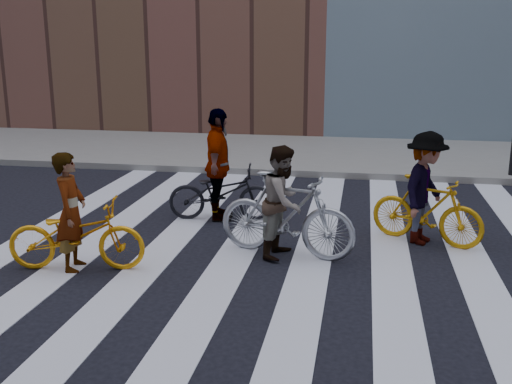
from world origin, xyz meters
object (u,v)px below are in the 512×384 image
(bike_dark_rear, at_px, (221,193))
(rider_rear, at_px, (218,165))
(bike_yellow_left, at_px, (76,235))
(rider_mid, at_px, (283,201))
(rider_left, at_px, (71,212))
(bike_yellow_right, at_px, (427,210))
(rider_right, at_px, (425,188))
(bike_silver_mid, at_px, (287,215))

(bike_dark_rear, bearing_deg, rider_rear, 81.92)
(bike_yellow_left, height_order, bike_dark_rear, bike_yellow_left)
(rider_mid, bearing_deg, bike_yellow_left, 124.07)
(rider_left, distance_m, rider_rear, 2.93)
(bike_dark_rear, bearing_deg, bike_yellow_left, 143.89)
(bike_yellow_left, height_order, bike_yellow_right, bike_yellow_right)
(bike_dark_rear, height_order, rider_left, rider_left)
(rider_rear, bearing_deg, rider_mid, -147.72)
(bike_yellow_right, xyz_separation_m, rider_left, (-4.76, -1.95, 0.29))
(bike_yellow_left, height_order, rider_rear, rider_rear)
(rider_mid, bearing_deg, bike_dark_rear, 52.19)
(rider_mid, relative_size, rider_right, 0.94)
(bike_dark_rear, bearing_deg, bike_silver_mid, -147.72)
(bike_yellow_right, bearing_deg, rider_mid, 138.40)
(bike_yellow_right, bearing_deg, rider_rear, 103.74)
(bike_yellow_left, distance_m, rider_mid, 2.86)
(rider_mid, xyz_separation_m, rider_right, (2.02, 0.92, 0.05))
(bike_silver_mid, distance_m, rider_mid, 0.20)
(rider_left, xyz_separation_m, rider_mid, (2.70, 1.02, -0.00))
(bike_dark_rear, xyz_separation_m, rider_left, (-1.42, -2.58, 0.33))
(bike_dark_rear, distance_m, rider_right, 3.37)
(bike_yellow_left, xyz_separation_m, rider_right, (4.66, 1.95, 0.37))
(rider_right, bearing_deg, rider_mid, 138.93)
(bike_yellow_left, relative_size, rider_mid, 1.14)
(bike_yellow_right, bearing_deg, bike_dark_rear, 103.59)
(rider_left, relative_size, rider_mid, 1.00)
(rider_left, bearing_deg, rider_rear, -37.43)
(bike_yellow_left, xyz_separation_m, rider_mid, (2.65, 1.02, 0.32))
(bike_yellow_left, distance_m, bike_yellow_right, 5.10)
(bike_silver_mid, height_order, rider_right, rider_right)
(bike_silver_mid, height_order, bike_dark_rear, bike_silver_mid)
(bike_silver_mid, height_order, rider_mid, rider_mid)
(bike_dark_rear, height_order, rider_rear, rider_rear)
(bike_yellow_right, xyz_separation_m, rider_mid, (-2.07, -0.92, 0.28))
(bike_yellow_right, distance_m, rider_rear, 3.48)
(bike_dark_rear, relative_size, rider_rear, 0.94)
(bike_yellow_right, bearing_deg, rider_right, 114.34)
(bike_yellow_left, bearing_deg, bike_silver_mid, -78.61)
(bike_dark_rear, relative_size, rider_mid, 1.13)
(bike_yellow_right, bearing_deg, bike_yellow_left, 136.78)
(bike_yellow_left, height_order, rider_mid, rider_mid)
(bike_yellow_left, bearing_deg, rider_left, 80.59)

